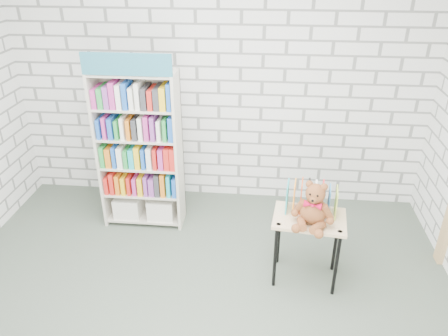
{
  "coord_description": "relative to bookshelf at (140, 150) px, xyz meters",
  "views": [
    {
      "loc": [
        0.5,
        -2.54,
        2.73
      ],
      "look_at": [
        0.16,
        0.95,
        0.9
      ],
      "focal_mm": 35.0,
      "sensor_mm": 36.0,
      "label": 1
    }
  ],
  "objects": [
    {
      "name": "teddy_bear",
      "position": [
        1.67,
        -0.87,
        -0.04
      ],
      "size": [
        0.35,
        0.34,
        0.38
      ],
      "color": "brown",
      "rests_on": "display_table"
    },
    {
      "name": "bookshelf",
      "position": [
        0.0,
        0.0,
        0.0
      ],
      "size": [
        0.83,
        0.32,
        1.86
      ],
      "color": "beige",
      "rests_on": "ground"
    },
    {
      "name": "display_table",
      "position": [
        1.66,
        -0.77,
        -0.29
      ],
      "size": [
        0.65,
        0.48,
        0.65
      ],
      "color": "tan",
      "rests_on": "ground"
    },
    {
      "name": "ground",
      "position": [
        0.73,
        -1.36,
        -0.85
      ],
      "size": [
        4.5,
        4.5,
        0.0
      ],
      "primitive_type": "plane",
      "color": "#455043",
      "rests_on": "ground"
    },
    {
      "name": "table_books",
      "position": [
        1.67,
        -0.67,
        -0.07
      ],
      "size": [
        0.44,
        0.23,
        0.25
      ],
      "color": "teal",
      "rests_on": "display_table"
    },
    {
      "name": "room_shell",
      "position": [
        0.73,
        -1.36,
        0.94
      ],
      "size": [
        4.52,
        4.02,
        2.81
      ],
      "color": "silver",
      "rests_on": "ground"
    }
  ]
}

